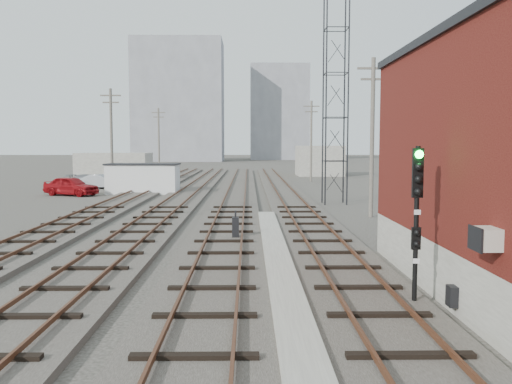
{
  "coord_description": "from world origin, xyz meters",
  "views": [
    {
      "loc": [
        -0.49,
        -2.69,
        4.13
      ],
      "look_at": [
        -0.2,
        19.41,
        2.2
      ],
      "focal_mm": 38.0,
      "sensor_mm": 36.0,
      "label": 1
    }
  ],
  "objects_px": {
    "car_silver": "(102,181)",
    "car_grey": "(89,181)",
    "switch_stand": "(236,228)",
    "car_red": "(71,186)",
    "signal_mast": "(417,214)",
    "site_trailer": "(143,178)"
  },
  "relations": [
    {
      "from": "car_silver",
      "to": "car_grey",
      "type": "bearing_deg",
      "value": 74.93
    },
    {
      "from": "switch_stand",
      "to": "car_red",
      "type": "distance_m",
      "value": 25.37
    },
    {
      "from": "signal_mast",
      "to": "site_trailer",
      "type": "relative_size",
      "value": 0.66
    },
    {
      "from": "signal_mast",
      "to": "car_red",
      "type": "bearing_deg",
      "value": 121.25
    },
    {
      "from": "switch_stand",
      "to": "car_silver",
      "type": "bearing_deg",
      "value": 115.25
    },
    {
      "from": "car_grey",
      "to": "signal_mast",
      "type": "bearing_deg",
      "value": -137.59
    },
    {
      "from": "site_trailer",
      "to": "signal_mast",
      "type": "bearing_deg",
      "value": -65.57
    },
    {
      "from": "switch_stand",
      "to": "site_trailer",
      "type": "height_order",
      "value": "site_trailer"
    },
    {
      "from": "signal_mast",
      "to": "car_red",
      "type": "height_order",
      "value": "signal_mast"
    },
    {
      "from": "car_red",
      "to": "car_silver",
      "type": "bearing_deg",
      "value": 18.21
    },
    {
      "from": "signal_mast",
      "to": "car_grey",
      "type": "xyz_separation_m",
      "value": [
        -19.51,
        38.76,
        -1.78
      ]
    },
    {
      "from": "car_silver",
      "to": "signal_mast",
      "type": "bearing_deg",
      "value": -138.93
    },
    {
      "from": "switch_stand",
      "to": "site_trailer",
      "type": "xyz_separation_m",
      "value": [
        -8.41,
        23.03,
        0.7
      ]
    },
    {
      "from": "switch_stand",
      "to": "car_silver",
      "type": "xyz_separation_m",
      "value": [
        -13.37,
        28.37,
        0.08
      ]
    },
    {
      "from": "signal_mast",
      "to": "site_trailer",
      "type": "bearing_deg",
      "value": 112.0
    },
    {
      "from": "site_trailer",
      "to": "car_silver",
      "type": "bearing_deg",
      "value": 135.29
    },
    {
      "from": "signal_mast",
      "to": "car_silver",
      "type": "relative_size",
      "value": 1.02
    },
    {
      "from": "signal_mast",
      "to": "car_red",
      "type": "xyz_separation_m",
      "value": [
        -18.67,
        30.77,
        -1.63
      ]
    },
    {
      "from": "car_grey",
      "to": "site_trailer",
      "type": "bearing_deg",
      "value": -118.48
    },
    {
      "from": "car_red",
      "to": "car_silver",
      "type": "xyz_separation_m",
      "value": [
        0.54,
        7.16,
        -0.12
      ]
    },
    {
      "from": "car_silver",
      "to": "site_trailer",
      "type": "bearing_deg",
      "value": -121.61
    },
    {
      "from": "car_silver",
      "to": "car_grey",
      "type": "relative_size",
      "value": 0.91
    }
  ]
}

